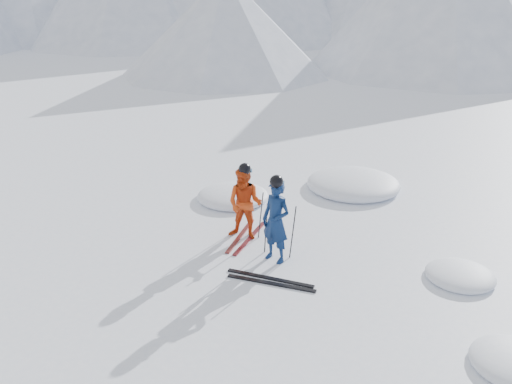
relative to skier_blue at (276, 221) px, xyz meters
The scene contains 12 objects.
ground 1.57m from the skier_blue, ahead, with size 160.00×160.00×0.00m, color white.
skier_blue is the anchor object (origin of this frame).
skier_red 1.18m from the skier_blue, 151.47° to the left, with size 0.77×0.60×1.59m, color #CB3D10.
pole_blue_left 0.44m from the skier_blue, 153.43° to the left, with size 0.02×0.02×1.13m, color black.
pole_blue_right 0.45m from the skier_blue, 45.00° to the left, with size 0.02×0.02×1.13m, color black.
pole_red_left 1.59m from the skier_blue, 148.67° to the left, with size 0.02×0.02×1.06m, color black.
pole_red_right 1.07m from the skier_blue, 135.87° to the left, with size 0.02×0.02×1.06m, color black.
ski_worn_left 1.53m from the skier_blue, 154.02° to the left, with size 0.09×1.70×0.03m, color black.
ski_worn_right 1.36m from the skier_blue, 148.41° to the left, with size 0.09×1.70×0.03m, color black.
ski_loose_a 1.12m from the skier_blue, 69.79° to the right, with size 0.09×1.70×0.03m, color black.
ski_loose_b 1.24m from the skier_blue, 67.18° to the right, with size 0.09×1.70×0.03m, color black.
snow_lumps 3.32m from the skier_blue, 88.33° to the left, with size 8.48×7.51×0.54m.
Camera 1 is at (3.06, -8.57, 5.27)m, focal length 38.00 mm.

